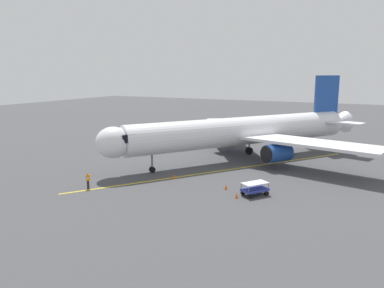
% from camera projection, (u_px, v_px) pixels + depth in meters
% --- Properties ---
extents(ground_plane, '(220.00, 220.00, 0.00)m').
position_uv_depth(ground_plane, '(243.00, 161.00, 51.54)').
color(ground_plane, '#424244').
extents(apron_lead_in_line, '(22.89, 33.08, 0.01)m').
position_uv_depth(apron_lead_in_line, '(227.00, 170.00, 46.68)').
color(apron_lead_in_line, yellow).
rests_on(apron_lead_in_line, ground).
extents(airplane, '(30.96, 35.26, 11.50)m').
position_uv_depth(airplane, '(245.00, 131.00, 51.32)').
color(airplane, white).
rests_on(airplane, ground).
extents(ground_crew_marshaller, '(0.29, 0.42, 1.71)m').
position_uv_depth(ground_crew_marshaller, '(88.00, 180.00, 39.03)').
color(ground_crew_marshaller, '#23232D').
rests_on(ground_crew_marshaller, ground).
extents(baggage_cart_near_nose, '(2.63, 2.93, 1.27)m').
position_uv_depth(baggage_cart_near_nose, '(255.00, 189.00, 36.99)').
color(baggage_cart_near_nose, '#2D3899').
rests_on(baggage_cart_near_nose, ground).
extents(safety_cone_nose_left, '(0.32, 0.32, 0.55)m').
position_uv_depth(safety_cone_nose_left, '(226.00, 187.00, 38.87)').
color(safety_cone_nose_left, '#F2590F').
rests_on(safety_cone_nose_left, ground).
extents(safety_cone_nose_right, '(0.32, 0.32, 0.55)m').
position_uv_depth(safety_cone_nose_right, '(174.00, 176.00, 42.81)').
color(safety_cone_nose_right, '#F2590F').
rests_on(safety_cone_nose_right, ground).
extents(safety_cone_wing_port, '(0.32, 0.32, 0.55)m').
position_uv_depth(safety_cone_wing_port, '(236.00, 195.00, 36.17)').
color(safety_cone_wing_port, '#F2590F').
rests_on(safety_cone_wing_port, ground).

